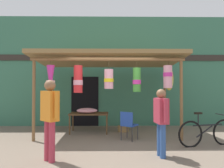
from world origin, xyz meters
TOP-DOWN VIEW (x-y plane):
  - ground_plane at (0.00, 0.00)m, footprint 30.00×30.00m
  - shop_facade at (-0.01, 2.59)m, footprint 11.31×0.29m
  - market_stall_canopy at (-0.06, 0.80)m, footprint 4.81×2.30m
  - display_table at (-0.74, 1.18)m, footprint 1.32×0.73m
  - flower_heap_on_table at (-0.80, 1.14)m, footprint 0.71×0.50m
  - folding_chair at (0.51, 0.09)m, footprint 0.55×0.55m
  - wicker_basket_by_table at (0.44, 1.37)m, footprint 0.39×0.39m
  - parked_bicycle at (2.57, -0.50)m, footprint 1.72×0.54m
  - vendor_in_orange at (1.11, -1.37)m, footprint 0.27×0.59m
  - customer_foreground at (-1.30, -1.62)m, footprint 0.45×0.44m

SIDE VIEW (x-z plane):
  - ground_plane at x=0.00m, z-range 0.00..0.00m
  - wicker_basket_by_table at x=0.44m, z-range 0.00..0.20m
  - parked_bicycle at x=2.57m, z-range -0.11..0.81m
  - folding_chair at x=0.51m, z-range 0.08..0.92m
  - display_table at x=-0.74m, z-range 0.27..0.94m
  - flower_heap_on_table at x=-0.80m, z-range 0.68..0.85m
  - vendor_in_orange at x=1.11m, z-range 0.13..1.64m
  - customer_foreground at x=-1.30m, z-range 0.16..1.86m
  - shop_facade at x=-0.01m, z-range 0.00..4.49m
  - market_stall_canopy at x=-0.06m, z-range 1.00..3.65m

